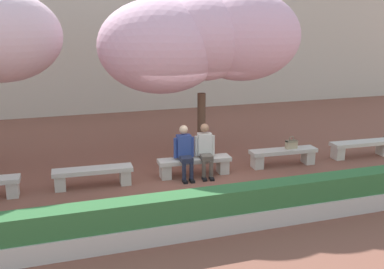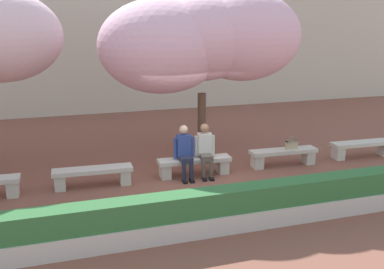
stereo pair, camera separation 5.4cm
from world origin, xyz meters
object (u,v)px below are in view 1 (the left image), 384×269
(stone_bench_center, at_px, (195,164))
(stone_bench_east_end, at_px, (361,146))
(handbag, at_px, (291,144))
(person_seated_left, at_px, (185,150))
(stone_bench_near_west, at_px, (93,174))
(stone_bench_near_east, at_px, (283,155))
(cherry_tree_main, at_px, (198,41))
(person_seated_right, at_px, (205,148))

(stone_bench_center, bearing_deg, stone_bench_east_end, 0.00)
(handbag, bearing_deg, stone_bench_east_end, 0.14)
(stone_bench_east_end, distance_m, person_seated_left, 5.23)
(stone_bench_near_west, relative_size, stone_bench_near_east, 1.00)
(stone_bench_near_east, relative_size, cherry_tree_main, 0.34)
(person_seated_left, bearing_deg, cherry_tree_main, 59.65)
(stone_bench_east_end, distance_m, handbag, 2.26)
(stone_bench_near_west, xyz_separation_m, person_seated_right, (2.73, -0.05, 0.39))
(stone_bench_near_east, relative_size, person_seated_right, 1.42)
(stone_bench_center, height_order, person_seated_left, person_seated_left)
(person_seated_left, bearing_deg, handbag, 0.92)
(cherry_tree_main, bearing_deg, person_seated_left, -120.35)
(stone_bench_near_east, relative_size, handbag, 5.41)
(stone_bench_near_east, distance_m, handbag, 0.36)
(person_seated_left, bearing_deg, stone_bench_near_east, 1.12)
(stone_bench_east_end, relative_size, cherry_tree_main, 0.34)
(stone_bench_near_west, height_order, stone_bench_east_end, same)
(handbag, bearing_deg, stone_bench_near_east, 178.61)
(stone_bench_center, bearing_deg, person_seated_right, -11.59)
(stone_bench_near_west, bearing_deg, stone_bench_near_east, 0.00)
(person_seated_left, relative_size, cherry_tree_main, 0.24)
(stone_bench_east_end, xyz_separation_m, handbag, (-2.24, -0.01, 0.28))
(cherry_tree_main, bearing_deg, stone_bench_near_east, -34.36)
(person_seated_right, xyz_separation_m, handbag, (2.44, 0.05, -0.12))
(stone_bench_center, height_order, stone_bench_near_east, same)
(stone_bench_center, relative_size, person_seated_left, 1.42)
(stone_bench_near_east, xyz_separation_m, person_seated_right, (-2.21, -0.05, 0.39))
(person_seated_right, bearing_deg, person_seated_left, -179.93)
(person_seated_right, bearing_deg, stone_bench_near_east, 1.37)
(stone_bench_near_east, height_order, cherry_tree_main, cherry_tree_main)
(person_seated_right, bearing_deg, stone_bench_center, 168.41)
(stone_bench_near_east, bearing_deg, cherry_tree_main, 145.64)
(stone_bench_center, xyz_separation_m, person_seated_right, (0.26, -0.05, 0.39))
(stone_bench_center, relative_size, person_seated_right, 1.42)
(stone_bench_center, xyz_separation_m, stone_bench_near_east, (2.47, 0.00, 0.00))
(stone_bench_near_west, distance_m, person_seated_right, 2.76)
(stone_bench_near_east, bearing_deg, stone_bench_east_end, 0.00)
(stone_bench_center, distance_m, cherry_tree_main, 3.24)
(stone_bench_center, distance_m, handbag, 2.71)
(stone_bench_near_west, bearing_deg, person_seated_left, -1.39)
(stone_bench_east_end, relative_size, person_seated_left, 1.42)
(stone_bench_near_west, bearing_deg, cherry_tree_main, 23.78)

